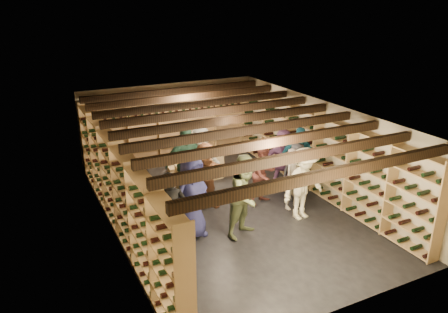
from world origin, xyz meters
name	(u,v)px	position (x,y,z in m)	size (l,w,h in m)	color
ground	(229,210)	(0.00, 0.00, 0.00)	(8.00, 8.00, 0.00)	black
walls	(229,164)	(0.00, 0.00, 1.20)	(5.52, 8.02, 2.40)	#C0B496
ceiling	(229,114)	(0.00, 0.00, 2.40)	(5.50, 8.00, 0.01)	beige
ceiling_joists	(229,120)	(0.00, 0.00, 2.26)	(5.40, 7.12, 0.18)	black
wine_rack_left	(120,189)	(-2.57, 0.00, 1.08)	(0.32, 7.50, 2.15)	tan
wine_rack_right	(317,152)	(2.57, 0.00, 1.08)	(0.32, 7.50, 2.15)	tan
wine_rack_back	(173,127)	(0.00, 3.83, 1.07)	(4.70, 0.30, 2.15)	tan
crate_stack_left	(186,177)	(-0.47, 1.61, 0.34)	(0.54, 0.40, 0.68)	tan
crate_stack_right	(213,167)	(0.50, 1.95, 0.34)	(0.53, 0.38, 0.68)	tan
crate_loose	(177,170)	(-0.28, 2.79, 0.09)	(0.50, 0.33, 0.17)	tan
person_1	(172,214)	(-1.83, -1.13, 0.86)	(0.62, 0.41, 1.71)	black
person_2	(246,196)	(-0.18, -1.16, 0.92)	(0.89, 0.69, 1.83)	#59643C
person_3	(303,184)	(1.35, -1.10, 0.86)	(1.11, 0.64, 1.73)	beige
person_4	(298,159)	(2.18, 0.27, 0.87)	(1.02, 0.42, 1.74)	#1D637E
person_5	(205,176)	(-0.46, 0.33, 0.85)	(1.57, 0.50, 1.69)	brown
person_6	(192,197)	(-1.24, -0.74, 0.92)	(0.90, 0.58, 1.84)	#1F204C
person_7	(293,179)	(1.46, -0.56, 0.76)	(0.55, 0.36, 1.52)	gray
person_8	(264,175)	(0.97, -0.01, 0.75)	(0.73, 0.57, 1.50)	#4F241F
person_9	(201,160)	(-0.14, 1.30, 0.87)	(1.13, 0.65, 1.75)	#9F9E93
person_10	(186,163)	(-0.65, 1.10, 0.95)	(1.12, 0.46, 1.90)	#274F3B
person_11	(283,156)	(2.09, 0.84, 0.77)	(1.43, 0.46, 1.54)	#824F82
person_12	(297,171)	(1.84, -0.16, 0.74)	(0.72, 0.47, 1.48)	#37383D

